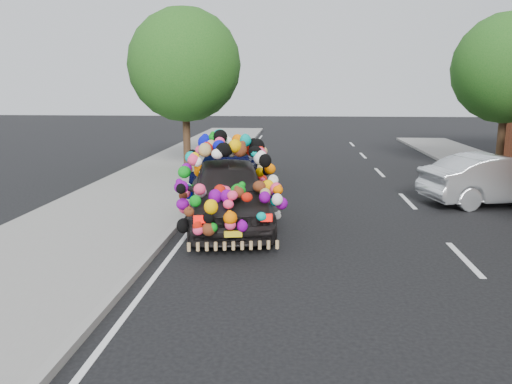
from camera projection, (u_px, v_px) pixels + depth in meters
The scene contains 9 objects.
ground at pixel (275, 254), 9.74m from camera, with size 100.00×100.00×0.00m, color black.
sidewalk at pixel (62, 246), 10.07m from camera, with size 4.00×60.00×0.12m, color gray.
kerb at pixel (157, 248), 9.92m from camera, with size 0.15×60.00×0.13m, color gray.
lane_markings at pixel (464, 259), 9.46m from camera, with size 6.00×50.00×0.01m, color silver, non-canonical shape.
tree_near_sidewalk at pixel (185, 65), 18.50m from camera, with size 4.20×4.20×6.13m.
tree_far_b at pixel (508, 68), 18.07m from camera, with size 4.00×4.00×5.90m.
plush_art_car at pixel (228, 178), 11.55m from camera, with size 3.00×5.12×2.22m.
navy_sedan at pixel (229, 167), 16.25m from camera, with size 1.91×4.70×1.36m, color black.
silver_hatchback at pixel (499, 179), 13.85m from camera, with size 1.48×4.24×1.40m, color #B5B9BD.
Camera 1 is at (0.39, -9.29, 3.17)m, focal length 35.00 mm.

